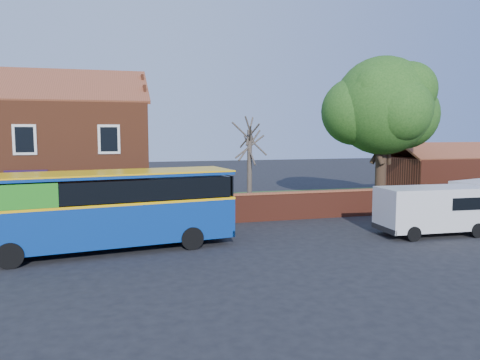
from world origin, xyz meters
name	(u,v)px	position (x,y,z in m)	size (l,w,h in m)	color
ground	(192,261)	(0.00, 0.00, 0.00)	(120.00, 120.00, 0.00)	black
pavement	(23,238)	(-7.00, 5.75, 0.06)	(18.00, 3.50, 0.12)	gray
kerb	(15,247)	(-7.00, 4.00, 0.07)	(18.00, 0.15, 0.14)	slate
grass_strip	(339,200)	(13.00, 13.00, 0.02)	(26.00, 12.00, 0.04)	#426B28
shop_building	(37,159)	(-7.02, 11.50, 3.41)	(12.30, 8.13, 10.50)	brown
boundary_wall	(386,201)	(13.00, 7.00, 0.81)	(22.00, 0.38, 1.60)	maroon
outbuilding	(445,175)	(22.00, 13.00, 1.61)	(8.20, 5.06, 4.17)	maroon
bus	(94,207)	(-3.68, 2.52, 1.89)	(11.20, 4.25, 3.33)	navy
van_near	(433,208)	(12.05, 1.48, 1.31)	(5.40, 2.39, 2.33)	silver
large_tree	(382,109)	(14.34, 9.85, 6.45)	(8.07, 6.39, 9.85)	black
bare_tree	(250,168)	(4.98, 8.93, 2.86)	(2.09, 2.49, 5.57)	#4C4238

